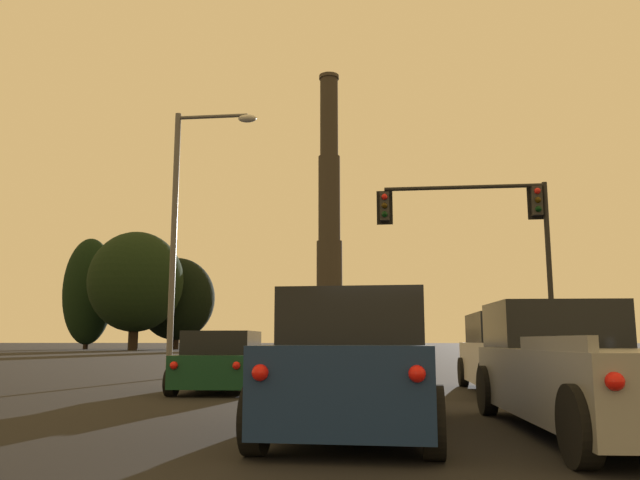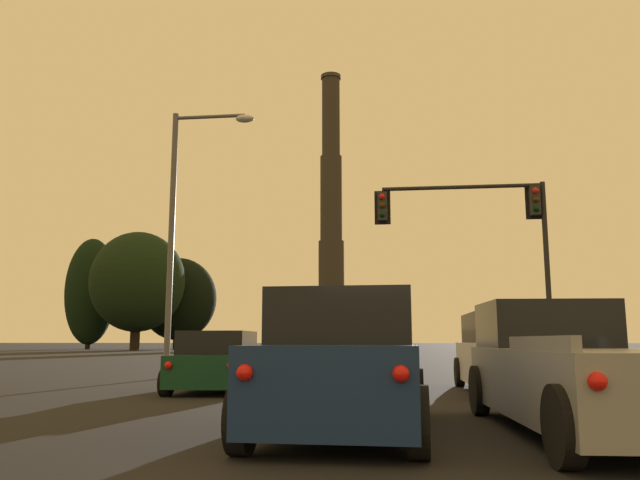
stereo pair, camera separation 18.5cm
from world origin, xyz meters
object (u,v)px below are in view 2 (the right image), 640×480
(suv_right_lane_front, at_px, (508,354))
(suv_center_lane_second, at_px, (347,364))
(smokestack, at_px, (331,236))
(traffic_light_overhead_right, at_px, (488,227))
(street_lamp, at_px, (184,214))
(pickup_truck_right_lane_second, at_px, (577,371))
(hatchback_left_lane_front, at_px, (220,363))

(suv_right_lane_front, relative_size, suv_center_lane_second, 0.99)
(smokestack, bearing_deg, traffic_light_overhead_right, -80.91)
(traffic_light_overhead_right, xyz_separation_m, street_lamp, (-10.31, -2.30, 0.26))
(pickup_truck_right_lane_second, height_order, suv_right_lane_front, suv_right_lane_front)
(pickup_truck_right_lane_second, height_order, suv_center_lane_second, suv_center_lane_second)
(suv_center_lane_second, relative_size, street_lamp, 0.55)
(traffic_light_overhead_right, bearing_deg, pickup_truck_right_lane_second, -93.95)
(pickup_truck_right_lane_second, distance_m, traffic_light_overhead_right, 13.90)
(pickup_truck_right_lane_second, relative_size, smokestack, 0.11)
(suv_center_lane_second, distance_m, smokestack, 108.98)
(traffic_light_overhead_right, bearing_deg, street_lamp, -167.44)
(pickup_truck_right_lane_second, xyz_separation_m, traffic_light_overhead_right, (0.91, 13.16, 4.36))
(traffic_light_overhead_right, distance_m, street_lamp, 10.57)
(smokestack, bearing_deg, hatchback_left_lane_front, -85.82)
(smokestack, bearing_deg, street_lamp, -87.24)
(suv_right_lane_front, bearing_deg, hatchback_left_lane_front, -177.79)
(suv_center_lane_second, bearing_deg, traffic_light_overhead_right, 75.08)
(pickup_truck_right_lane_second, relative_size, suv_center_lane_second, 1.13)
(suv_center_lane_second, bearing_deg, street_lamp, 121.19)
(hatchback_left_lane_front, relative_size, smokestack, 0.08)
(pickup_truck_right_lane_second, relative_size, traffic_light_overhead_right, 0.83)
(hatchback_left_lane_front, height_order, smokestack, smokestack)
(hatchback_left_lane_front, relative_size, street_lamp, 0.47)
(hatchback_left_lane_front, distance_m, smokestack, 102.43)
(hatchback_left_lane_front, xyz_separation_m, smokestack, (-7.32, 100.20, 19.99))
(pickup_truck_right_lane_second, bearing_deg, suv_right_lane_front, 85.29)
(hatchback_left_lane_front, height_order, traffic_light_overhead_right, traffic_light_overhead_right)
(pickup_truck_right_lane_second, xyz_separation_m, smokestack, (-14.00, 106.34, 19.85))
(street_lamp, bearing_deg, pickup_truck_right_lane_second, -49.12)
(hatchback_left_lane_front, xyz_separation_m, traffic_light_overhead_right, (7.60, 7.02, 4.50))
(hatchback_left_lane_front, height_order, suv_right_lane_front, suv_right_lane_front)
(pickup_truck_right_lane_second, bearing_deg, suv_center_lane_second, -177.70)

